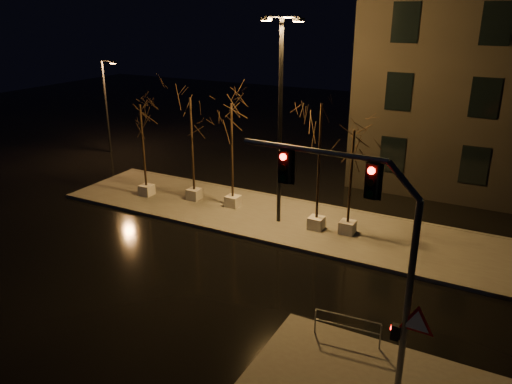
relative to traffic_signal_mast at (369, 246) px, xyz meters
The scene contains 11 objects.
ground 8.72m from the traffic_signal_mast, 155.00° to the left, with size 90.00×90.00×0.00m, color black.
median 12.25m from the traffic_signal_mast, 126.81° to the left, with size 22.00×5.00×0.15m, color #4F4C47.
tree_0 16.55m from the traffic_signal_mast, 148.51° to the left, with size 1.80×1.80×4.92m.
tree_1 14.83m from the traffic_signal_mast, 141.06° to the left, with size 1.80×1.80×5.38m.
tree_2 13.18m from the traffic_signal_mast, 134.66° to the left, with size 1.80×1.80×5.28m.
tree_3 9.96m from the traffic_signal_mast, 117.61° to the left, with size 1.80×1.80×5.76m.
tree_4 9.59m from the traffic_signal_mast, 109.71° to the left, with size 1.80×1.80×4.75m.
traffic_signal_mast is the anchor object (origin of this frame).
streetlight_main 10.98m from the traffic_signal_mast, 126.33° to the left, with size 2.21×0.95×9.02m.
streetlight_far 26.39m from the traffic_signal_mast, 146.70° to the left, with size 1.23×0.22×6.25m.
guard_rail_a 4.03m from the traffic_signal_mast, 116.65° to the left, with size 1.99×0.20×0.86m.
Camera 1 is at (9.45, -13.72, 9.48)m, focal length 35.00 mm.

